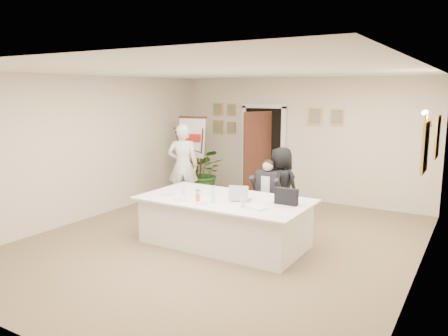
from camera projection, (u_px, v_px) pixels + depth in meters
name	position (u px, v px, depth m)	size (l,w,h in m)	color
floor	(221.00, 242.00, 7.32)	(7.00, 7.00, 0.00)	brown
ceiling	(220.00, 71.00, 6.84)	(6.00, 7.00, 0.02)	white
wall_back	(300.00, 139.00, 10.03)	(6.00, 0.10, 2.80)	beige
wall_front	(28.00, 208.00, 4.12)	(6.00, 0.10, 2.80)	beige
wall_left	(91.00, 147.00, 8.60)	(0.10, 7.00, 2.80)	beige
wall_right	(421.00, 178.00, 5.56)	(0.10, 7.00, 2.80)	beige
doorway	(261.00, 153.00, 10.39)	(1.14, 0.86, 2.20)	black
pictures_back_wall	(268.00, 119.00, 10.34)	(3.40, 0.06, 0.80)	gold
pictures_right_wall	(431.00, 142.00, 6.53)	(0.06, 2.20, 0.80)	gold
wall_sconce	(428.00, 118.00, 6.50)	(0.20, 0.30, 0.24)	#B27339
conference_table	(225.00, 221.00, 7.15)	(2.76, 1.47, 0.78)	white
seated_man	(267.00, 194.00, 7.92)	(0.56, 0.59, 1.30)	black
flip_chart	(194.00, 161.00, 10.38)	(0.68, 0.48, 1.88)	#381C11
standing_man	(183.00, 165.00, 9.50)	(0.66, 0.43, 1.80)	white
standing_woman	(281.00, 187.00, 8.05)	(0.73, 0.47, 1.49)	black
potted_palm	(204.00, 172.00, 10.36)	(1.07, 0.93, 1.19)	#265A1E
laptop	(242.00, 192.00, 6.95)	(0.31, 0.34, 0.28)	#B7BABC
laptop_bag	(286.00, 196.00, 6.68)	(0.36, 0.10, 0.26)	black
paper_stack	(257.00, 208.00, 6.46)	(0.28, 0.20, 0.03)	white
plate_left	(168.00, 195.00, 7.27)	(0.24, 0.24, 0.01)	white
plate_mid	(180.00, 199.00, 6.99)	(0.22, 0.22, 0.01)	white
plate_near	(201.00, 203.00, 6.76)	(0.21, 0.21, 0.01)	white
glass_a	(184.00, 191.00, 7.33)	(0.06, 0.06, 0.14)	silver
glass_b	(213.00, 198.00, 6.81)	(0.06, 0.06, 0.14)	silver
glass_c	(243.00, 203.00, 6.52)	(0.07, 0.07, 0.14)	silver
glass_d	(212.00, 190.00, 7.37)	(0.06, 0.06, 0.14)	silver
oj_glass	(198.00, 198.00, 6.85)	(0.06, 0.06, 0.13)	orange
steel_jug	(198.00, 193.00, 7.20)	(0.10, 0.10, 0.11)	silver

